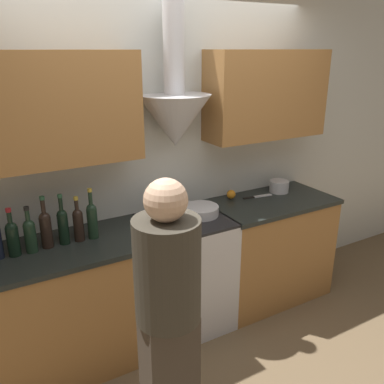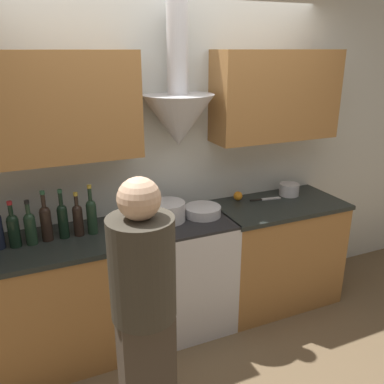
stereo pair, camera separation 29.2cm
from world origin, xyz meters
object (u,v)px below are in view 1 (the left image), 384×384
object	(u,v)px
saucepan	(279,186)
orange_fruit	(231,194)
wine_bottle_6	(63,224)
stove_range	(186,272)
person_foreground_left	(168,322)
stock_pot	(167,212)
wine_bottle_4	(30,234)
wine_bottle_8	(92,219)
wine_bottle_3	(13,237)
mixing_bowl	(200,211)
wine_bottle_7	(78,223)
wine_bottle_5	(46,227)

from	to	relation	value
saucepan	orange_fruit	bearing A→B (deg)	171.54
orange_fruit	wine_bottle_6	bearing A→B (deg)	-173.98
stove_range	person_foreground_left	size ratio (longest dim) A/B	0.57
stock_pot	stove_range	bearing A→B (deg)	-12.20
stock_pot	orange_fruit	distance (m)	0.72
wine_bottle_6	orange_fruit	xyz separation A→B (m)	(1.45, 0.15, -0.10)
wine_bottle_6	wine_bottle_4	bearing A→B (deg)	-175.80
wine_bottle_6	orange_fruit	world-z (taller)	wine_bottle_6
wine_bottle_8	stock_pot	distance (m)	0.56
stock_pot	orange_fruit	xyz separation A→B (m)	(0.70, 0.17, -0.03)
wine_bottle_4	wine_bottle_6	xyz separation A→B (m)	(0.21, 0.02, 0.01)
orange_fruit	saucepan	xyz separation A→B (m)	(0.48, -0.07, 0.01)
wine_bottle_3	wine_bottle_8	distance (m)	0.50
wine_bottle_4	saucepan	size ratio (longest dim) A/B	1.79
wine_bottle_4	stock_pot	bearing A→B (deg)	0.12
wine_bottle_4	wine_bottle_8	xyz separation A→B (m)	(0.40, 0.01, 0.02)
stock_pot	wine_bottle_6	bearing A→B (deg)	178.98
wine_bottle_4	mixing_bowl	size ratio (longest dim) A/B	1.08
wine_bottle_4	wine_bottle_7	bearing A→B (deg)	2.14
wine_bottle_5	orange_fruit	bearing A→B (deg)	5.55
wine_bottle_3	wine_bottle_4	bearing A→B (deg)	-2.92
wine_bottle_5	wine_bottle_7	xyz separation A→B (m)	(0.21, -0.01, -0.01)
wine_bottle_8	person_foreground_left	xyz separation A→B (m)	(0.05, -1.05, -0.16)
stock_pot	wine_bottle_8	bearing A→B (deg)	179.65
wine_bottle_7	saucepan	bearing A→B (deg)	2.70
stove_range	wine_bottle_3	xyz separation A→B (m)	(-1.20, 0.03, 0.59)
stove_range	stock_pot	distance (m)	0.55
stock_pot	mixing_bowl	bearing A→B (deg)	-3.58
wine_bottle_3	wine_bottle_6	size ratio (longest dim) A/B	0.91
wine_bottle_6	wine_bottle_8	xyz separation A→B (m)	(0.19, -0.01, 0.00)
wine_bottle_6	wine_bottle_7	size ratio (longest dim) A/B	1.11
wine_bottle_5	stock_pot	xyz separation A→B (m)	(0.86, -0.01, -0.07)
person_foreground_left	wine_bottle_5	bearing A→B (deg)	108.18
stove_range	wine_bottle_6	bearing A→B (deg)	177.19
wine_bottle_5	stock_pot	distance (m)	0.86
wine_bottle_5	wine_bottle_7	bearing A→B (deg)	-1.48
orange_fruit	wine_bottle_5	bearing A→B (deg)	-174.45
stove_range	orange_fruit	world-z (taller)	orange_fruit
mixing_bowl	wine_bottle_4	bearing A→B (deg)	179.28
wine_bottle_6	wine_bottle_5	bearing A→B (deg)	179.20
stove_range	wine_bottle_3	size ratio (longest dim) A/B	2.96
wine_bottle_5	person_foreground_left	world-z (taller)	person_foreground_left
person_foreground_left	saucepan	bearing A→B (deg)	34.01
wine_bottle_8	mixing_bowl	xyz separation A→B (m)	(0.84, -0.02, -0.10)
wine_bottle_4	wine_bottle_5	size ratio (longest dim) A/B	0.87
wine_bottle_3	person_foreground_left	size ratio (longest dim) A/B	0.19
wine_bottle_5	wine_bottle_6	xyz separation A→B (m)	(0.11, -0.00, -0.00)
wine_bottle_5	wine_bottle_6	distance (m)	0.11
saucepan	stock_pot	bearing A→B (deg)	-175.35
stock_pot	wine_bottle_3	bearing A→B (deg)	179.83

